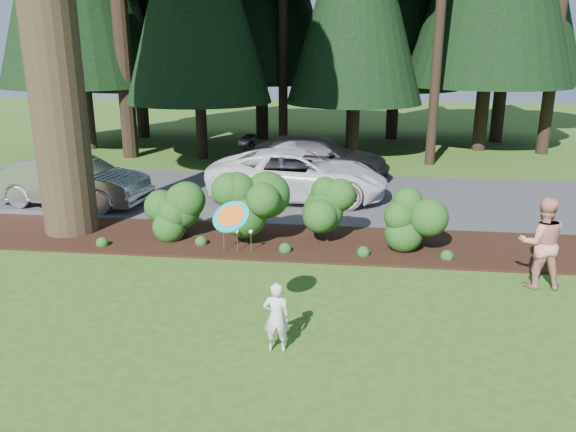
% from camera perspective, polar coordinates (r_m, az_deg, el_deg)
% --- Properties ---
extents(ground, '(80.00, 80.00, 0.00)m').
position_cam_1_polar(ground, '(10.06, -6.30, -8.67)').
color(ground, '#2A5317').
rests_on(ground, ground).
extents(mulch_bed, '(16.00, 2.50, 0.05)m').
position_cam_1_polar(mulch_bed, '(13.00, -3.07, -2.50)').
color(mulch_bed, black).
rests_on(mulch_bed, ground).
extents(driveway, '(22.00, 6.00, 0.03)m').
position_cam_1_polar(driveway, '(17.03, -0.59, 2.13)').
color(driveway, '#38383A').
rests_on(driveway, ground).
extents(shrub_row, '(6.53, 1.60, 1.61)m').
position_cam_1_polar(shrub_row, '(12.55, 0.25, 0.57)').
color(shrub_row, '#234816').
rests_on(shrub_row, ground).
extents(lily_cluster, '(0.69, 0.09, 0.57)m').
position_cam_1_polar(lily_cluster, '(12.12, -5.19, -1.65)').
color(lily_cluster, '#234816').
rests_on(lily_cluster, ground).
extents(car_silver_wagon, '(4.39, 1.88, 1.41)m').
position_cam_1_polar(car_silver_wagon, '(16.87, -21.05, 3.38)').
color(car_silver_wagon, '#A7A7AB').
rests_on(car_silver_wagon, driveway).
extents(car_white_suv, '(5.24, 2.46, 1.45)m').
position_cam_1_polar(car_white_suv, '(16.39, 1.00, 4.22)').
color(car_white_suv, silver).
rests_on(car_white_suv, driveway).
extents(car_dark_suv, '(4.97, 2.02, 1.44)m').
position_cam_1_polar(car_dark_suv, '(19.02, 2.84, 5.93)').
color(car_dark_suv, black).
rests_on(car_dark_suv, driveway).
extents(child, '(0.41, 0.28, 1.07)m').
position_cam_1_polar(child, '(8.30, -1.19, -10.23)').
color(child, white).
rests_on(child, ground).
extents(adult, '(0.84, 0.66, 1.72)m').
position_cam_1_polar(adult, '(11.31, 24.34, -2.50)').
color(adult, red).
rests_on(adult, ground).
extents(frisbee, '(0.59, 0.44, 0.45)m').
position_cam_1_polar(frisbee, '(7.72, -5.80, -0.05)').
color(frisbee, teal).
rests_on(frisbee, ground).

